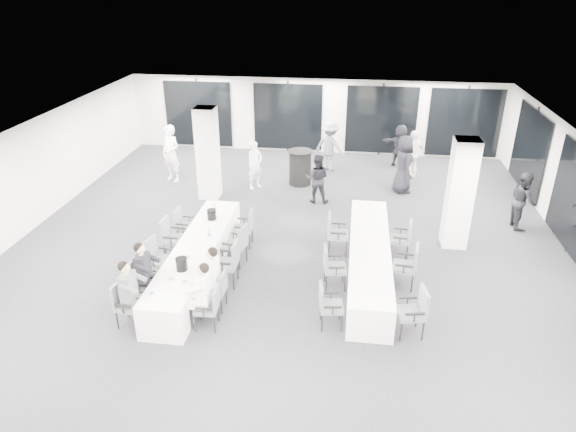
# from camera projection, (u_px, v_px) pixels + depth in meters

# --- Properties ---
(room) EXTENTS (14.04, 16.04, 2.84)m
(room) POSITION_uv_depth(u_px,v_px,m) (326.00, 186.00, 13.11)
(room) COLOR black
(room) RESTS_ON ground
(column_left) EXTENTS (0.60, 0.60, 2.80)m
(column_left) POSITION_uv_depth(u_px,v_px,m) (208.00, 154.00, 15.41)
(column_left) COLOR white
(column_left) RESTS_ON floor
(column_right) EXTENTS (0.60, 0.60, 2.80)m
(column_right) POSITION_uv_depth(u_px,v_px,m) (460.00, 194.00, 12.62)
(column_right) COLOR white
(column_right) RESTS_ON floor
(banquet_table_main) EXTENTS (0.90, 5.00, 0.75)m
(banquet_table_main) POSITION_uv_depth(u_px,v_px,m) (197.00, 260.00, 11.76)
(banquet_table_main) COLOR white
(banquet_table_main) RESTS_ON floor
(banquet_table_side) EXTENTS (0.90, 5.00, 0.75)m
(banquet_table_side) POSITION_uv_depth(u_px,v_px,m) (369.00, 259.00, 11.77)
(banquet_table_side) COLOR white
(banquet_table_side) RESTS_ON floor
(cocktail_table) EXTENTS (0.82, 0.82, 1.13)m
(cocktail_table) POSITION_uv_depth(u_px,v_px,m) (300.00, 167.00, 16.72)
(cocktail_table) COLOR black
(cocktail_table) RESTS_ON floor
(chair_main_left_near) EXTENTS (0.52, 0.57, 0.94)m
(chair_main_left_near) POSITION_uv_depth(u_px,v_px,m) (126.00, 301.00, 10.01)
(chair_main_left_near) COLOR #56585E
(chair_main_left_near) RESTS_ON floor
(chair_main_left_second) EXTENTS (0.50, 0.56, 0.98)m
(chair_main_left_second) POSITION_uv_depth(u_px,v_px,m) (140.00, 280.00, 10.65)
(chair_main_left_second) COLOR #56585E
(chair_main_left_second) RESTS_ON floor
(chair_main_left_mid) EXTENTS (0.59, 0.63, 0.99)m
(chair_main_left_mid) POSITION_uv_depth(u_px,v_px,m) (157.00, 257.00, 11.51)
(chair_main_left_mid) COLOR #56585E
(chair_main_left_mid) RESTS_ON floor
(chair_main_left_fourth) EXTENTS (0.52, 0.58, 1.02)m
(chair_main_left_fourth) POSITION_uv_depth(u_px,v_px,m) (171.00, 236.00, 12.39)
(chair_main_left_fourth) COLOR #56585E
(chair_main_left_fourth) RESTS_ON floor
(chair_main_left_far) EXTENTS (0.47, 0.52, 0.89)m
(chair_main_left_far) POSITION_uv_depth(u_px,v_px,m) (183.00, 223.00, 13.18)
(chair_main_left_far) COLOR #56585E
(chair_main_left_far) RESTS_ON floor
(chair_main_right_near) EXTENTS (0.48, 0.52, 0.89)m
(chair_main_right_near) POSITION_uv_depth(u_px,v_px,m) (210.00, 305.00, 9.94)
(chair_main_right_near) COLOR #56585E
(chair_main_right_near) RESTS_ON floor
(chair_main_right_second) EXTENTS (0.45, 0.50, 0.87)m
(chair_main_right_second) POSITION_uv_depth(u_px,v_px,m) (218.00, 288.00, 10.49)
(chair_main_right_second) COLOR #56585E
(chair_main_right_second) RESTS_ON floor
(chair_main_right_mid) EXTENTS (0.53, 0.59, 1.04)m
(chair_main_right_mid) POSITION_uv_depth(u_px,v_px,m) (229.00, 261.00, 11.29)
(chair_main_right_mid) COLOR #56585E
(chair_main_right_mid) RESTS_ON floor
(chair_main_right_fourth) EXTENTS (0.60, 0.64, 1.02)m
(chair_main_right_fourth) POSITION_uv_depth(u_px,v_px,m) (238.00, 243.00, 12.05)
(chair_main_right_fourth) COLOR #56585E
(chair_main_right_fourth) RESTS_ON floor
(chair_main_right_far) EXTENTS (0.50, 0.56, 0.96)m
(chair_main_right_far) POSITION_uv_depth(u_px,v_px,m) (246.00, 226.00, 12.93)
(chair_main_right_far) COLOR #56585E
(chair_main_right_far) RESTS_ON floor
(chair_side_left_near) EXTENTS (0.52, 0.56, 0.92)m
(chair_side_left_near) POSITION_uv_depth(u_px,v_px,m) (328.00, 303.00, 9.96)
(chair_side_left_near) COLOR #56585E
(chair_side_left_near) RESTS_ON floor
(chair_side_left_mid) EXTENTS (0.56, 0.60, 0.97)m
(chair_side_left_mid) POSITION_uv_depth(u_px,v_px,m) (331.00, 265.00, 11.21)
(chair_side_left_mid) COLOR #56585E
(chair_side_left_mid) RESTS_ON floor
(chair_side_left_far) EXTENTS (0.52, 0.58, 1.02)m
(chair_side_left_far) POSITION_uv_depth(u_px,v_px,m) (335.00, 231.00, 12.60)
(chair_side_left_far) COLOR #56585E
(chair_side_left_far) RESTS_ON floor
(chair_side_right_near) EXTENTS (0.58, 0.62, 1.00)m
(chair_side_right_near) POSITION_uv_depth(u_px,v_px,m) (415.00, 309.00, 9.71)
(chair_side_right_near) COLOR #56585E
(chair_side_right_near) RESTS_ON floor
(chair_side_right_mid) EXTENTS (0.58, 0.62, 1.01)m
(chair_side_right_mid) POSITION_uv_depth(u_px,v_px,m) (409.00, 264.00, 11.21)
(chair_side_right_mid) COLOR #56585E
(chair_side_right_mid) RESTS_ON floor
(chair_side_right_far) EXTENTS (0.52, 0.57, 0.95)m
(chair_side_right_far) POSITION_uv_depth(u_px,v_px,m) (404.00, 237.00, 12.43)
(chair_side_right_far) COLOR #56585E
(chair_side_right_far) RESTS_ON floor
(seated_guest_a) EXTENTS (0.50, 0.38, 1.44)m
(seated_guest_a) POSITION_uv_depth(u_px,v_px,m) (132.00, 290.00, 9.86)
(seated_guest_a) COLOR #54575B
(seated_guest_a) RESTS_ON floor
(seated_guest_b) EXTENTS (0.50, 0.38, 1.44)m
(seated_guest_b) POSITION_uv_depth(u_px,v_px,m) (146.00, 270.00, 10.52)
(seated_guest_b) COLOR black
(seated_guest_b) RESTS_ON floor
(seated_guest_c) EXTENTS (0.50, 0.38, 1.44)m
(seated_guest_c) POSITION_uv_depth(u_px,v_px,m) (201.00, 291.00, 9.82)
(seated_guest_c) COLOR white
(seated_guest_c) RESTS_ON floor
(seated_guest_d) EXTENTS (0.50, 0.38, 1.44)m
(seated_guest_d) POSITION_uv_depth(u_px,v_px,m) (209.00, 274.00, 10.37)
(seated_guest_d) COLOR white
(seated_guest_d) RESTS_ON floor
(standing_guest_a) EXTENTS (0.81, 0.82, 1.76)m
(standing_guest_a) POSITION_uv_depth(u_px,v_px,m) (255.00, 162.00, 16.29)
(standing_guest_a) COLOR white
(standing_guest_a) RESTS_ON floor
(standing_guest_b) EXTENTS (0.83, 0.52, 1.71)m
(standing_guest_b) POSITION_uv_depth(u_px,v_px,m) (317.00, 175.00, 15.27)
(standing_guest_b) COLOR black
(standing_guest_b) RESTS_ON floor
(standing_guest_c) EXTENTS (1.42, 1.13, 1.95)m
(standing_guest_c) POSITION_uv_depth(u_px,v_px,m) (330.00, 143.00, 17.74)
(standing_guest_c) COLOR #54575B
(standing_guest_c) RESTS_ON floor
(standing_guest_d) EXTENTS (1.23, 1.17, 1.86)m
(standing_guest_d) POSITION_uv_depth(u_px,v_px,m) (414.00, 151.00, 17.07)
(standing_guest_d) COLOR white
(standing_guest_d) RESTS_ON floor
(standing_guest_e) EXTENTS (0.83, 1.12, 2.08)m
(standing_guest_e) POSITION_uv_depth(u_px,v_px,m) (404.00, 160.00, 15.93)
(standing_guest_e) COLOR black
(standing_guest_e) RESTS_ON floor
(standing_guest_f) EXTENTS (1.69, 1.13, 1.72)m
(standing_guest_f) POSITION_uv_depth(u_px,v_px,m) (400.00, 143.00, 18.15)
(standing_guest_f) COLOR black
(standing_guest_f) RESTS_ON floor
(standing_guest_g) EXTENTS (0.97, 0.90, 2.13)m
(standing_guest_g) POSITION_uv_depth(u_px,v_px,m) (171.00, 150.00, 16.79)
(standing_guest_g) COLOR white
(standing_guest_g) RESTS_ON floor
(standing_guest_h) EXTENTS (0.61, 0.91, 1.78)m
(standing_guest_h) POSITION_uv_depth(u_px,v_px,m) (523.00, 197.00, 13.75)
(standing_guest_h) COLOR black
(standing_guest_h) RESTS_ON floor
(ice_bucket_near) EXTENTS (0.24, 0.24, 0.28)m
(ice_bucket_near) POSITION_uv_depth(u_px,v_px,m) (182.00, 264.00, 10.59)
(ice_bucket_near) COLOR black
(ice_bucket_near) RESTS_ON banquet_table_main
(ice_bucket_far) EXTENTS (0.23, 0.23, 0.26)m
(ice_bucket_far) POSITION_uv_depth(u_px,v_px,m) (212.00, 215.00, 12.76)
(ice_bucket_far) COLOR black
(ice_bucket_far) RESTS_ON banquet_table_main
(water_bottle_a) EXTENTS (0.06, 0.06, 0.20)m
(water_bottle_a) POSITION_uv_depth(u_px,v_px,m) (152.00, 291.00, 9.76)
(water_bottle_a) COLOR silver
(water_bottle_a) RESTS_ON banquet_table_main
(water_bottle_b) EXTENTS (0.07, 0.07, 0.22)m
(water_bottle_b) POSITION_uv_depth(u_px,v_px,m) (209.00, 233.00, 11.90)
(water_bottle_b) COLOR silver
(water_bottle_b) RESTS_ON banquet_table_main
(water_bottle_c) EXTENTS (0.06, 0.06, 0.20)m
(water_bottle_c) POSITION_uv_depth(u_px,v_px,m) (215.00, 208.00, 13.21)
(water_bottle_c) COLOR silver
(water_bottle_c) RESTS_ON banquet_table_main
(plate_a) EXTENTS (0.22, 0.22, 0.03)m
(plate_a) POSITION_uv_depth(u_px,v_px,m) (171.00, 279.00, 10.31)
(plate_a) COLOR white
(plate_a) RESTS_ON banquet_table_main
(plate_b) EXTENTS (0.18, 0.18, 0.03)m
(plate_b) POSITION_uv_depth(u_px,v_px,m) (185.00, 282.00, 10.22)
(plate_b) COLOR white
(plate_b) RESTS_ON banquet_table_main
(plate_c) EXTENTS (0.21, 0.21, 0.03)m
(plate_c) POSITION_uv_depth(u_px,v_px,m) (187.00, 257.00, 11.10)
(plate_c) COLOR white
(plate_c) RESTS_ON banquet_table_main
(wine_glass) EXTENTS (0.08, 0.08, 0.20)m
(wine_glass) POSITION_uv_depth(u_px,v_px,m) (178.00, 287.00, 9.80)
(wine_glass) COLOR silver
(wine_glass) RESTS_ON banquet_table_main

